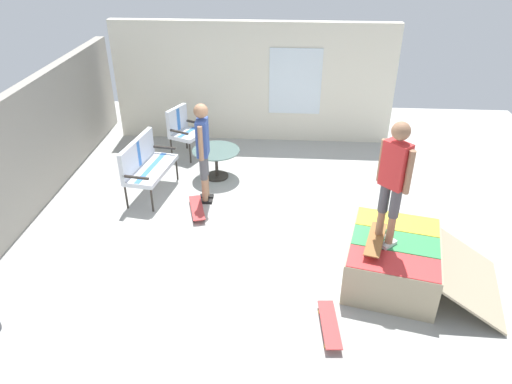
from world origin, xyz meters
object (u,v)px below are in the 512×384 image
(skateboard_by_bench, at_px, (197,208))
(patio_chair_near_house, at_px, (182,127))
(skate_ramp, at_px, (395,260))
(patio_bench, at_px, (145,162))
(skateboard_spare, at_px, (330,324))
(skateboard_on_ramp, at_px, (376,239))
(patio_table, at_px, (216,158))
(person_watching, at_px, (203,146))
(person_skater, at_px, (394,176))

(skateboard_by_bench, bearing_deg, patio_chair_near_house, 16.54)
(skate_ramp, xyz_separation_m, skateboard_by_bench, (1.50, 3.01, -0.23))
(patio_bench, bearing_deg, skateboard_spare, -135.57)
(skateboard_by_bench, distance_m, skateboard_on_ramp, 3.19)
(patio_bench, relative_size, skateboard_by_bench, 1.60)
(skate_ramp, height_order, skateboard_spare, skate_ramp)
(patio_bench, relative_size, patio_table, 1.46)
(person_watching, bearing_deg, patio_bench, 79.56)
(patio_chair_near_house, relative_size, person_skater, 0.60)
(patio_chair_near_house, distance_m, skateboard_spare, 5.55)
(patio_chair_near_house, height_order, patio_table, patio_chair_near_house)
(patio_chair_near_house, relative_size, skateboard_spare, 1.25)
(person_watching, bearing_deg, patio_table, -4.61)
(patio_chair_near_house, distance_m, person_skater, 5.25)
(skate_ramp, height_order, patio_bench, patio_bench)
(patio_chair_near_house, xyz_separation_m, person_watching, (-1.85, -0.76, 0.44))
(skateboard_on_ramp, bearing_deg, skateboard_by_bench, 59.05)
(patio_table, height_order, skateboard_spare, patio_table)
(person_skater, relative_size, skateboard_spare, 2.09)
(skateboard_spare, bearing_deg, patio_table, 26.53)
(patio_chair_near_house, bearing_deg, person_watching, -157.66)
(patio_chair_near_house, height_order, skateboard_by_bench, patio_chair_near_house)
(skateboard_by_bench, xyz_separation_m, skateboard_on_ramp, (-1.61, -2.68, 0.63))
(skateboard_by_bench, bearing_deg, skateboard_spare, -140.66)
(skateboard_on_ramp, bearing_deg, patio_bench, 58.92)
(patio_bench, xyz_separation_m, person_skater, (-2.16, -3.81, 1.01))
(patio_bench, xyz_separation_m, skateboard_on_ramp, (-2.22, -3.69, 0.10))
(patio_table, height_order, skateboard_on_ramp, skateboard_on_ramp)
(skate_ramp, bearing_deg, skateboard_spare, 137.59)
(person_skater, relative_size, skateboard_by_bench, 2.06)
(patio_chair_near_house, height_order, skateboard_on_ramp, patio_chair_near_house)
(patio_bench, height_order, skateboard_on_ramp, patio_bench)
(patio_table, bearing_deg, skate_ramp, -134.61)
(skateboard_on_ramp, bearing_deg, person_watching, 52.05)
(patio_bench, xyz_separation_m, patio_chair_near_house, (1.65, -0.34, -0.00))
(skate_ramp, distance_m, patio_chair_near_house, 5.27)
(patio_chair_near_house, xyz_separation_m, skateboard_spare, (-4.79, -2.74, -0.53))
(skateboard_spare, bearing_deg, person_watching, 34.00)
(skate_ramp, bearing_deg, patio_bench, 62.16)
(person_watching, distance_m, skateboard_by_bench, 1.06)
(person_skater, distance_m, skateboard_on_ramp, 0.91)
(person_watching, height_order, skateboard_spare, person_watching)
(patio_bench, height_order, skateboard_spare, patio_bench)
(person_skater, bearing_deg, person_watching, 54.11)
(skate_ramp, relative_size, person_skater, 1.34)
(skate_ramp, height_order, person_skater, person_skater)
(skateboard_by_bench, bearing_deg, skate_ramp, -116.59)
(skate_ramp, bearing_deg, skateboard_on_ramp, 107.37)
(patio_table, relative_size, person_skater, 0.53)
(patio_table, xyz_separation_m, person_skater, (-2.85, -2.64, 1.22))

